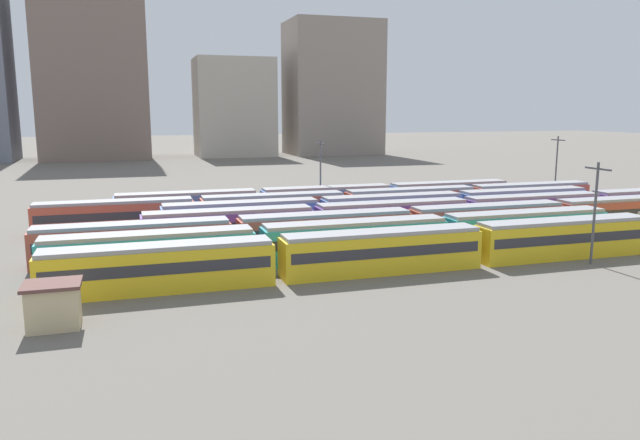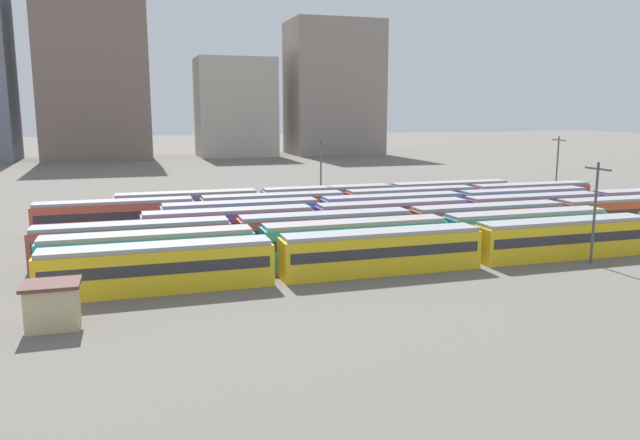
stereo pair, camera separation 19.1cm
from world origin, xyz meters
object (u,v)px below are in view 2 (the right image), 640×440
(train_track_4, at_px, (392,209))
(catenary_pole_2, at_px, (595,208))
(train_track_2, at_px, (558,216))
(train_track_3, at_px, (533,209))
(catenary_pole_3, at_px, (321,171))
(signal_hut, at_px, (53,305))
(catenary_pole_1, at_px, (557,164))
(train_track_5, at_px, (345,205))
(train_track_1, at_px, (355,240))
(train_track_6, at_px, (327,200))

(train_track_4, bearing_deg, catenary_pole_2, -68.26)
(train_track_2, height_order, train_track_3, same)
(catenary_pole_2, height_order, catenary_pole_3, catenary_pole_3)
(train_track_2, relative_size, train_track_4, 2.02)
(signal_hut, bearing_deg, train_track_3, 22.73)
(catenary_pole_2, bearing_deg, signal_hut, -175.63)
(catenary_pole_1, bearing_deg, train_track_5, -168.28)
(train_track_3, relative_size, train_track_5, 1.25)
(train_track_2, xyz_separation_m, train_track_3, (0.29, 5.20, 0.00))
(catenary_pole_2, bearing_deg, train_track_2, 62.93)
(train_track_5, height_order, catenary_pole_3, catenary_pole_3)
(train_track_3, relative_size, catenary_pole_1, 9.36)
(train_track_1, xyz_separation_m, catenary_pole_1, (45.20, 28.88, 3.64))
(train_track_1, bearing_deg, signal_hut, -155.27)
(train_track_1, distance_m, catenary_pole_2, 22.07)
(train_track_3, bearing_deg, catenary_pole_3, 139.08)
(train_track_2, bearing_deg, train_track_1, -169.13)
(train_track_2, height_order, catenary_pole_2, catenary_pole_2)
(train_track_1, height_order, train_track_2, same)
(train_track_3, distance_m, signal_hut, 57.18)
(train_track_1, xyz_separation_m, train_track_5, (6.27, 20.80, 0.00))
(train_track_6, relative_size, catenary_pole_2, 5.92)
(train_track_5, bearing_deg, train_track_2, -36.88)
(train_track_5, distance_m, catenary_pole_2, 32.35)
(train_track_1, bearing_deg, catenary_pole_1, 32.58)
(catenary_pole_2, bearing_deg, catenary_pole_3, 111.26)
(train_track_2, xyz_separation_m, catenary_pole_1, (18.13, 23.68, 3.64))
(train_track_1, distance_m, train_track_3, 29.27)
(train_track_3, bearing_deg, catenary_pole_2, -111.00)
(train_track_1, height_order, catenary_pole_1, catenary_pole_1)
(train_track_1, xyz_separation_m, train_track_3, (27.36, 10.40, 0.00))
(train_track_4, relative_size, train_track_6, 1.00)
(train_track_2, distance_m, signal_hut, 55.10)
(train_track_3, xyz_separation_m, train_track_6, (-21.83, 15.60, -0.00))
(catenary_pole_2, bearing_deg, train_track_3, 69.00)
(train_track_4, relative_size, train_track_5, 0.75)
(train_track_6, bearing_deg, train_track_1, -102.01)
(train_track_6, xyz_separation_m, signal_hut, (-30.91, -37.69, -0.35))
(train_track_4, height_order, catenary_pole_3, catenary_pole_3)
(train_track_4, bearing_deg, train_track_3, -17.36)
(train_track_4, distance_m, catenary_pole_3, 14.98)
(train_track_4, bearing_deg, train_track_1, -124.51)
(train_track_5, height_order, train_track_6, same)
(signal_hut, bearing_deg, train_track_5, 45.75)
(train_track_5, xyz_separation_m, catenary_pole_3, (-0.61, 8.41, 3.66))
(train_track_1, distance_m, train_track_5, 21.73)
(train_track_6, bearing_deg, catenary_pole_3, 87.70)
(train_track_1, height_order, signal_hut, train_track_1)
(train_track_2, relative_size, signal_hut, 31.25)
(train_track_3, xyz_separation_m, train_track_4, (-16.63, 5.20, -0.00))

